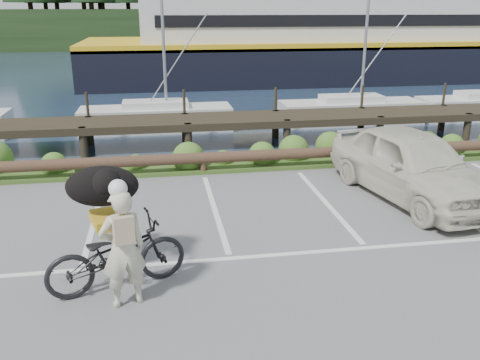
% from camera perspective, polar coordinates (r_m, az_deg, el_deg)
% --- Properties ---
extents(ground, '(72.00, 72.00, 0.00)m').
position_cam_1_polar(ground, '(9.63, -1.46, -7.73)').
color(ground, '#5C5C5F').
extents(harbor_backdrop, '(170.00, 160.00, 30.00)m').
position_cam_1_polar(harbor_backdrop, '(87.07, -8.69, 15.79)').
color(harbor_backdrop, '#1B2A42').
rests_on(harbor_backdrop, ground).
extents(vegetation_strip, '(34.00, 1.60, 0.10)m').
position_cam_1_polar(vegetation_strip, '(14.52, -4.38, 1.74)').
color(vegetation_strip, '#3D5B21').
rests_on(vegetation_strip, ground).
extents(log_rail, '(32.00, 0.30, 0.60)m').
position_cam_1_polar(log_rail, '(13.87, -4.11, 0.70)').
color(log_rail, '#443021').
rests_on(log_rail, ground).
extents(bicycle, '(2.36, 1.38, 1.17)m').
position_cam_1_polar(bicycle, '(8.35, -13.69, -8.18)').
color(bicycle, black).
rests_on(bicycle, ground).
extents(cyclist, '(0.77, 0.62, 1.85)m').
position_cam_1_polar(cyclist, '(7.75, -13.01, -7.54)').
color(cyclist, beige).
rests_on(cyclist, ground).
extents(dog, '(0.89, 1.30, 0.69)m').
position_cam_1_polar(dog, '(8.65, -15.21, -0.67)').
color(dog, black).
rests_on(dog, bicycle).
extents(parked_car, '(2.79, 5.10, 1.64)m').
position_cam_1_polar(parked_car, '(12.54, 18.72, 1.70)').
color(parked_car, beige).
rests_on(parked_car, ground).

